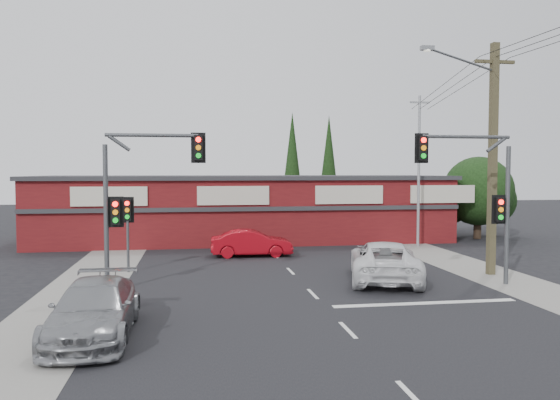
{
  "coord_description": "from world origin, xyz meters",
  "views": [
    {
      "loc": [
        -4.28,
        -18.88,
        4.5
      ],
      "look_at": [
        -0.82,
        3.0,
        3.34
      ],
      "focal_mm": 35.0,
      "sensor_mm": 36.0,
      "label": 1
    }
  ],
  "objects": [
    {
      "name": "stop_line",
      "position": [
        3.5,
        -1.5,
        0.01
      ],
      "size": [
        6.5,
        0.35,
        0.01
      ],
      "primitive_type": "cube",
      "color": "silver",
      "rests_on": "ground"
    },
    {
      "name": "pedestal_signal",
      "position": [
        -7.2,
        6.01,
        2.41
      ],
      "size": [
        0.55,
        0.27,
        3.38
      ],
      "color": "#47494C",
      "rests_on": "ground"
    },
    {
      "name": "lane_dashes",
      "position": [
        0.0,
        7.41,
        0.01
      ],
      "size": [
        0.12,
        52.42,
        0.01
      ],
      "color": "silver",
      "rests_on": "ground"
    },
    {
      "name": "traffic_mast_right",
      "position": [
        6.86,
        1.0,
        3.95
      ],
      "size": [
        3.96,
        0.27,
        5.97
      ],
      "color": "#47494C",
      "rests_on": "ground"
    },
    {
      "name": "tree_cluster",
      "position": [
        14.69,
        15.44,
        2.9
      ],
      "size": [
        5.9,
        5.1,
        5.5
      ],
      "color": "#2D2116",
      "rests_on": "ground"
    },
    {
      "name": "verge_left",
      "position": [
        -8.5,
        5.0,
        0.01
      ],
      "size": [
        3.0,
        70.0,
        0.02
      ],
      "primitive_type": "cube",
      "color": "gray",
      "rests_on": "ground"
    },
    {
      "name": "white_suv",
      "position": [
        3.49,
        2.54,
        0.81
      ],
      "size": [
        4.19,
        6.35,
        1.62
      ],
      "primitive_type": "imported",
      "rotation": [
        0.0,
        0.0,
        2.86
      ],
      "color": "white",
      "rests_on": "ground"
    },
    {
      "name": "utility_pole",
      "position": [
        8.36,
        2.99,
        5.4
      ],
      "size": [
        4.38,
        0.59,
        10.0
      ],
      "color": "brown",
      "rests_on": "ground"
    },
    {
      "name": "road_strip",
      "position": [
        0.0,
        5.0,
        0.01
      ],
      "size": [
        14.0,
        70.0,
        0.01
      ],
      "primitive_type": "cube",
      "color": "black",
      "rests_on": "ground"
    },
    {
      "name": "silver_suv",
      "position": [
        -6.98,
        -3.66,
        0.75
      ],
      "size": [
        2.13,
        5.2,
        1.51
      ],
      "primitive_type": "imported",
      "rotation": [
        0.0,
        0.0,
        -0.0
      ],
      "color": "gray",
      "rests_on": "ground"
    },
    {
      "name": "steel_pole",
      "position": [
        9.0,
        12.0,
        4.7
      ],
      "size": [
        1.2,
        0.16,
        9.0
      ],
      "color": "gray",
      "rests_on": "ground"
    },
    {
      "name": "ground",
      "position": [
        0.0,
        0.0,
        0.0
      ],
      "size": [
        120.0,
        120.0,
        0.0
      ],
      "primitive_type": "plane",
      "color": "black",
      "rests_on": "ground"
    },
    {
      "name": "conifer_near",
      "position": [
        3.5,
        24.0,
        5.48
      ],
      "size": [
        1.8,
        1.8,
        9.25
      ],
      "color": "#2D2116",
      "rests_on": "ground"
    },
    {
      "name": "traffic_mast_left",
      "position": [
        -6.43,
        2.0,
        3.93
      ],
      "size": [
        3.77,
        0.27,
        5.97
      ],
      "color": "#47494C",
      "rests_on": "ground"
    },
    {
      "name": "conifer_far",
      "position": [
        7.0,
        26.0,
        5.48
      ],
      "size": [
        1.8,
        1.8,
        9.25
      ],
      "color": "#2D2116",
      "rests_on": "ground"
    },
    {
      "name": "shop_building",
      "position": [
        -0.99,
        16.99,
        2.13
      ],
      "size": [
        27.3,
        8.4,
        4.22
      ],
      "color": "#551114",
      "rests_on": "ground"
    },
    {
      "name": "verge_right",
      "position": [
        8.5,
        5.0,
        0.01
      ],
      "size": [
        3.0,
        70.0,
        0.02
      ],
      "primitive_type": "cube",
      "color": "gray",
      "rests_on": "ground"
    },
    {
      "name": "red_sedan",
      "position": [
        -1.28,
        9.76,
        0.71
      ],
      "size": [
        4.34,
        1.65,
        1.41
      ],
      "primitive_type": "imported",
      "rotation": [
        0.0,
        0.0,
        1.53
      ],
      "color": "#A60A14",
      "rests_on": "ground"
    }
  ]
}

